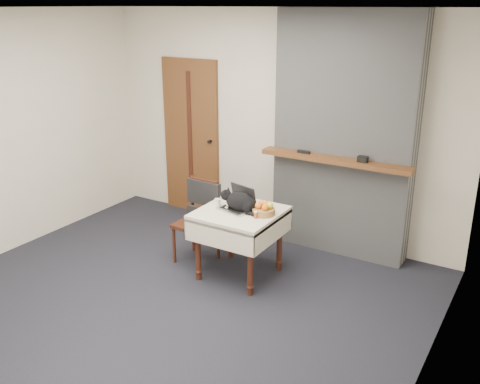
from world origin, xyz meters
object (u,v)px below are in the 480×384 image
(cat, at_px, (240,202))
(chair, at_px, (200,209))
(fruit_basket, at_px, (264,210))
(laptop, at_px, (238,204))
(pill_bottle, at_px, (256,215))
(side_table, at_px, (239,221))
(cream_jar, at_px, (218,202))
(door, at_px, (191,138))

(cat, height_order, chair, cat)
(cat, height_order, fruit_basket, cat)
(fruit_basket, bearing_deg, laptop, -178.10)
(chair, bearing_deg, pill_bottle, -12.83)
(laptop, bearing_deg, pill_bottle, -10.36)
(side_table, height_order, fruit_basket, fruit_basket)
(chair, bearing_deg, fruit_basket, -3.85)
(laptop, xyz_separation_m, cream_jar, (-0.23, -0.02, -0.02))
(side_table, bearing_deg, cream_jar, 177.23)
(side_table, bearing_deg, laptop, 135.61)
(chair, bearing_deg, cat, -10.14)
(cat, bearing_deg, door, 135.61)
(door, height_order, laptop, door)
(door, relative_size, side_table, 2.56)
(cat, distance_m, pill_bottle, 0.24)
(door, height_order, cat, door)
(fruit_basket, bearing_deg, door, 145.40)
(laptop, height_order, chair, laptop)
(pill_bottle, xyz_separation_m, chair, (-0.79, 0.21, -0.17))
(door, bearing_deg, laptop, -39.78)
(side_table, relative_size, laptop, 2.10)
(cream_jar, distance_m, pill_bottle, 0.51)
(cat, bearing_deg, fruit_basket, 4.72)
(cat, relative_size, chair, 0.52)
(pill_bottle, bearing_deg, chair, 165.34)
(side_table, xyz_separation_m, laptop, (-0.03, 0.03, 0.17))
(door, bearing_deg, side_table, -39.89)
(pill_bottle, relative_size, chair, 0.08)
(door, relative_size, chair, 2.26)
(laptop, xyz_separation_m, pill_bottle, (0.26, -0.12, -0.02))
(door, distance_m, side_table, 1.96)
(door, height_order, fruit_basket, door)
(pill_bottle, bearing_deg, side_table, 160.04)
(side_table, relative_size, pill_bottle, 11.01)
(side_table, height_order, cream_jar, cream_jar)
(fruit_basket, bearing_deg, cat, -170.55)
(side_table, height_order, pill_bottle, pill_bottle)
(cream_jar, distance_m, fruit_basket, 0.52)
(laptop, distance_m, fruit_basket, 0.28)
(door, relative_size, laptop, 5.38)
(cat, bearing_deg, cream_jar, 173.08)
(door, distance_m, laptop, 1.89)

